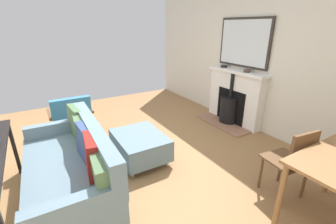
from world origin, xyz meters
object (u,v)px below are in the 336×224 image
object	(u,v)px
mantel_bowl_near	(224,66)
dining_chair_near_fireplace	(293,159)
sofa	(73,166)
fireplace	(233,100)
ottoman	(140,145)
mantel_bowl_far	(247,71)
armchair_accent	(71,114)

from	to	relation	value
mantel_bowl_near	dining_chair_near_fireplace	distance (m)	2.55
sofa	fireplace	bearing A→B (deg)	-169.18
mantel_bowl_near	ottoman	size ratio (longest dim) A/B	0.15
mantel_bowl_far	ottoman	bearing A→B (deg)	2.30
sofa	dining_chair_near_fireplace	size ratio (longest dim) A/B	2.10
armchair_accent	dining_chair_near_fireplace	distance (m)	3.30
fireplace	dining_chair_near_fireplace	xyz separation A→B (m)	(1.07, 1.88, 0.05)
mantel_bowl_near	armchair_accent	xyz separation A→B (m)	(2.88, -0.54, -0.62)
fireplace	armchair_accent	bearing A→B (deg)	-17.33
sofa	ottoman	distance (m)	0.98
armchair_accent	mantel_bowl_far	bearing A→B (deg)	158.76
ottoman	fireplace	bearing A→B (deg)	-171.70
mantel_bowl_far	armchair_accent	xyz separation A→B (m)	(2.88, -1.12, -0.63)
sofa	dining_chair_near_fireplace	world-z (taller)	dining_chair_near_fireplace
fireplace	armchair_accent	world-z (taller)	fireplace
sofa	ottoman	bearing A→B (deg)	-163.54
sofa	armchair_accent	distance (m)	1.50
mantel_bowl_near	dining_chair_near_fireplace	xyz separation A→B (m)	(1.09, 2.24, -0.57)
ottoman	dining_chair_near_fireplace	bearing A→B (deg)	124.76
fireplace	mantel_bowl_near	world-z (taller)	mantel_bowl_near
fireplace	mantel_bowl_near	distance (m)	0.71
ottoman	mantel_bowl_near	bearing A→B (deg)	-162.94
armchair_accent	fireplace	bearing A→B (deg)	162.67
fireplace	mantel_bowl_near	xyz separation A→B (m)	(-0.02, -0.35, 0.62)
fireplace	mantel_bowl_far	xyz separation A→B (m)	(-0.02, 0.23, 0.62)
sofa	armchair_accent	world-z (taller)	sofa
fireplace	ottoman	world-z (taller)	fireplace
sofa	mantel_bowl_far	bearing A→B (deg)	-173.34
ottoman	dining_chair_near_fireplace	world-z (taller)	dining_chair_near_fireplace
fireplace	sofa	bearing A→B (deg)	10.82
dining_chair_near_fireplace	mantel_bowl_far	bearing A→B (deg)	-123.45
ottoman	armchair_accent	world-z (taller)	armchair_accent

